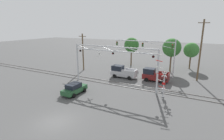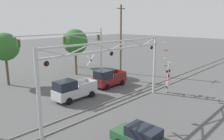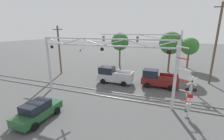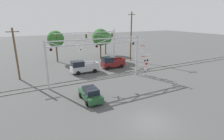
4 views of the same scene
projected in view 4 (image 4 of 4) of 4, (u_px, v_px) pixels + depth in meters
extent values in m
plane|color=#4C4C4C|center=(150.00, 122.00, 16.35)|extent=(200.00, 200.00, 0.00)
cube|color=gray|center=(97.00, 80.00, 27.50)|extent=(80.00, 0.08, 0.10)
cube|color=gray|center=(93.00, 77.00, 28.73)|extent=(80.00, 0.08, 0.10)
cylinder|color=#B7BABF|center=(47.00, 66.00, 23.17)|extent=(0.28, 0.28, 6.55)
cylinder|color=#B7BABF|center=(137.00, 56.00, 29.53)|extent=(0.28, 0.28, 6.55)
cube|color=#B7BABF|center=(97.00, 44.00, 25.64)|extent=(14.74, 0.14, 0.14)
cube|color=#B7BABF|center=(96.00, 39.00, 25.44)|extent=(14.74, 0.14, 0.14)
cube|color=#B7BABF|center=(54.00, 44.00, 22.89)|extent=(2.43, 0.08, 0.76)
cube|color=#B7BABF|center=(72.00, 43.00, 23.95)|extent=(2.43, 0.08, 0.76)
cube|color=#B7BABF|center=(89.00, 42.00, 25.01)|extent=(2.43, 0.08, 0.76)
cube|color=#B7BABF|center=(104.00, 41.00, 26.07)|extent=(2.43, 0.08, 0.76)
cube|color=#B7BABF|center=(118.00, 40.00, 27.13)|extent=(2.43, 0.08, 0.76)
cube|color=#B7BABF|center=(131.00, 39.00, 28.19)|extent=(2.43, 0.08, 0.76)
cylinder|color=black|center=(51.00, 50.00, 22.89)|extent=(0.38, 0.10, 0.38)
sphere|color=#590C0C|center=(51.00, 50.00, 22.83)|extent=(0.18, 0.18, 0.18)
cylinder|color=#B7BABF|center=(51.00, 48.00, 22.82)|extent=(0.04, 0.04, 0.10)
cylinder|color=black|center=(97.00, 46.00, 25.74)|extent=(0.38, 0.10, 0.38)
sphere|color=#590C0C|center=(97.00, 46.00, 25.68)|extent=(0.18, 0.18, 0.18)
cylinder|color=#B7BABF|center=(97.00, 45.00, 25.67)|extent=(0.04, 0.04, 0.10)
cylinder|color=black|center=(133.00, 43.00, 28.60)|extent=(0.38, 0.10, 0.38)
sphere|color=#590C0C|center=(134.00, 44.00, 28.54)|extent=(0.18, 0.18, 0.18)
cylinder|color=#B7BABF|center=(133.00, 42.00, 28.53)|extent=(0.04, 0.04, 0.10)
cube|color=white|center=(80.00, 49.00, 24.62)|extent=(0.88, 0.03, 0.88)
cube|color=white|center=(80.00, 49.00, 24.62)|extent=(0.88, 0.03, 0.88)
cylinder|color=black|center=(80.00, 49.00, 24.59)|extent=(0.04, 0.04, 0.02)
cylinder|color=#B7BABF|center=(146.00, 65.00, 29.51)|extent=(0.16, 0.16, 3.70)
cylinder|color=#59595B|center=(145.00, 75.00, 30.02)|extent=(0.35, 0.35, 0.10)
cube|color=white|center=(147.00, 56.00, 28.99)|extent=(0.78, 0.03, 0.78)
cube|color=white|center=(147.00, 56.00, 28.99)|extent=(0.78, 0.03, 0.78)
cylinder|color=black|center=(147.00, 56.00, 28.97)|extent=(0.04, 0.04, 0.02)
cylinder|color=black|center=(145.00, 61.00, 29.17)|extent=(0.32, 0.09, 0.32)
sphere|color=#590C0C|center=(145.00, 61.00, 29.12)|extent=(0.16, 0.16, 0.16)
cylinder|color=black|center=(148.00, 60.00, 29.42)|extent=(0.32, 0.09, 0.32)
sphere|color=#590C0C|center=(148.00, 60.00, 29.37)|extent=(0.16, 0.16, 0.16)
cube|color=#B7BABF|center=(146.00, 60.00, 29.29)|extent=(0.64, 0.06, 0.06)
cube|color=red|center=(146.00, 64.00, 29.36)|extent=(0.44, 0.02, 0.32)
cube|color=#B2B2B7|center=(146.00, 69.00, 29.73)|extent=(0.36, 0.28, 0.56)
cylinder|color=red|center=(145.00, 67.00, 29.49)|extent=(0.92, 0.09, 0.24)
cylinder|color=white|center=(144.00, 62.00, 29.17)|extent=(0.92, 0.09, 0.24)
cylinder|color=red|center=(144.00, 57.00, 28.85)|extent=(0.92, 0.09, 0.24)
cylinder|color=white|center=(143.00, 51.00, 28.53)|extent=(0.92, 0.09, 0.24)
cylinder|color=red|center=(143.00, 46.00, 28.21)|extent=(0.92, 0.09, 0.24)
cylinder|color=white|center=(142.00, 40.00, 27.88)|extent=(0.92, 0.09, 0.24)
cube|color=#3F3F42|center=(145.00, 71.00, 29.78)|extent=(0.24, 0.12, 0.36)
cylinder|color=#B7BABF|center=(114.00, 46.00, 37.99)|extent=(0.24, 0.24, 7.31)
cube|color=#B7BABF|center=(86.00, 33.00, 34.36)|extent=(12.56, 0.14, 0.14)
cube|color=#B7BABF|center=(101.00, 35.00, 35.91)|extent=(6.30, 0.08, 1.28)
cylinder|color=#B7BABF|center=(56.00, 35.00, 31.86)|extent=(0.04, 0.04, 0.30)
cube|color=#28471E|center=(56.00, 38.00, 32.02)|extent=(0.30, 0.26, 0.83)
sphere|color=red|center=(56.00, 36.00, 31.80)|extent=(0.18, 0.18, 0.18)
cylinder|color=#B7BABF|center=(86.00, 33.00, 34.40)|extent=(0.04, 0.04, 0.30)
cube|color=#28471E|center=(86.00, 36.00, 34.56)|extent=(0.30, 0.26, 0.83)
sphere|color=red|center=(86.00, 35.00, 34.34)|extent=(0.18, 0.18, 0.18)
cylinder|color=#B7BABF|center=(112.00, 32.00, 36.95)|extent=(0.04, 0.04, 0.30)
cube|color=#28471E|center=(112.00, 35.00, 37.11)|extent=(0.30, 0.26, 0.83)
sphere|color=red|center=(112.00, 34.00, 36.88)|extent=(0.18, 0.18, 0.18)
cube|color=#B7B7BC|center=(85.00, 68.00, 31.25)|extent=(4.91, 1.84, 0.96)
cube|color=black|center=(77.00, 64.00, 30.42)|extent=(2.05, 1.69, 0.95)
cube|color=#B7B7BC|center=(92.00, 65.00, 30.80)|extent=(2.46, 0.08, 0.43)
cube|color=#B7B7BC|center=(89.00, 63.00, 32.30)|extent=(2.46, 0.08, 0.43)
cube|color=#B7B7BC|center=(97.00, 63.00, 32.11)|extent=(0.10, 1.76, 0.43)
cylinder|color=black|center=(78.00, 73.00, 29.92)|extent=(0.72, 0.24, 0.72)
cylinder|color=black|center=(75.00, 70.00, 31.51)|extent=(0.72, 0.24, 0.72)
cylinder|color=black|center=(95.00, 71.00, 31.26)|extent=(0.72, 0.24, 0.72)
cylinder|color=black|center=(91.00, 68.00, 32.85)|extent=(0.72, 0.24, 0.72)
cube|color=maroon|center=(113.00, 64.00, 34.37)|extent=(4.60, 1.84, 0.96)
cube|color=black|center=(108.00, 59.00, 33.58)|extent=(1.92, 1.69, 0.95)
cube|color=maroon|center=(120.00, 61.00, 33.89)|extent=(2.28, 0.08, 0.43)
cube|color=maroon|center=(116.00, 59.00, 35.39)|extent=(2.28, 0.08, 0.43)
cube|color=maroon|center=(123.00, 59.00, 35.17)|extent=(0.10, 1.76, 0.43)
cylinder|color=black|center=(109.00, 68.00, 33.08)|extent=(0.72, 0.24, 0.72)
cylinder|color=black|center=(104.00, 66.00, 34.67)|extent=(0.72, 0.24, 0.72)
cylinder|color=black|center=(122.00, 66.00, 34.34)|extent=(0.72, 0.24, 0.72)
cylinder|color=black|center=(117.00, 64.00, 35.93)|extent=(0.72, 0.24, 0.72)
cube|color=#23512D|center=(90.00, 95.00, 20.68)|extent=(1.70, 4.10, 0.67)
cube|color=black|center=(91.00, 90.00, 20.35)|extent=(1.45, 2.13, 0.64)
cylinder|color=black|center=(80.00, 95.00, 21.44)|extent=(0.24, 0.61, 0.61)
cylinder|color=black|center=(93.00, 93.00, 22.20)|extent=(0.24, 0.61, 0.61)
cylinder|color=black|center=(87.00, 103.00, 19.35)|extent=(0.24, 0.61, 0.61)
cylinder|color=black|center=(101.00, 100.00, 20.10)|extent=(0.24, 0.61, 0.61)
cylinder|color=brown|center=(16.00, 55.00, 26.82)|extent=(0.28, 0.28, 8.08)
cube|color=brown|center=(12.00, 32.00, 25.85)|extent=(1.80, 0.12, 0.12)
cylinder|color=silver|center=(6.00, 31.00, 25.46)|extent=(0.08, 0.08, 0.12)
cylinder|color=silver|center=(19.00, 31.00, 26.18)|extent=(0.08, 0.08, 0.12)
cylinder|color=brown|center=(131.00, 37.00, 39.26)|extent=(0.28, 0.28, 10.80)
cube|color=brown|center=(132.00, 15.00, 37.90)|extent=(1.80, 0.12, 0.12)
cylinder|color=silver|center=(129.00, 14.00, 37.51)|extent=(0.08, 0.08, 0.12)
cylinder|color=silver|center=(135.00, 14.00, 38.23)|extent=(0.08, 0.08, 0.12)
cylinder|color=brown|center=(106.00, 48.00, 47.35)|extent=(0.32, 0.32, 3.18)
sphere|color=#387533|center=(106.00, 38.00, 46.57)|extent=(3.36, 3.36, 3.36)
cylinder|color=brown|center=(101.00, 51.00, 41.66)|extent=(0.32, 0.32, 3.85)
sphere|color=#2D6628|center=(100.00, 37.00, 40.73)|extent=(3.88, 3.88, 3.88)
cylinder|color=brown|center=(57.00, 53.00, 38.91)|extent=(0.32, 0.32, 3.82)
sphere|color=#2D6628|center=(56.00, 39.00, 38.01)|extent=(3.61, 3.61, 3.61)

